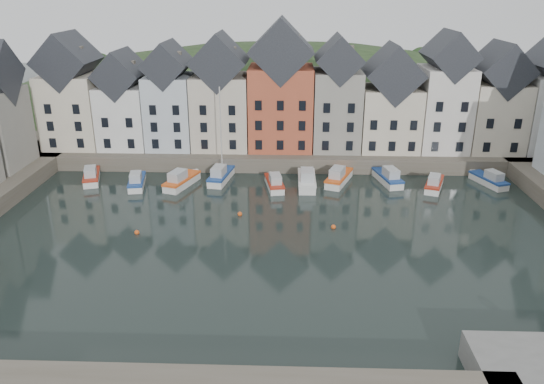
{
  "coord_description": "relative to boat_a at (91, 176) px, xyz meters",
  "views": [
    {
      "loc": [
        1.38,
        -44.97,
        23.37
      ],
      "look_at": [
        -0.4,
        6.0,
        3.56
      ],
      "focal_mm": 35.0,
      "sensor_mm": 36.0,
      "label": 1
    }
  ],
  "objects": [
    {
      "name": "boat_b",
      "position": [
        6.31,
        -1.64,
        -0.03
      ],
      "size": [
        2.8,
        6.0,
        2.22
      ],
      "rotation": [
        0.0,
        0.0,
        0.18
      ],
      "color": "silver",
      "rests_on": "ground"
    },
    {
      "name": "mooring_buoys",
      "position": [
        19.99,
        -12.79,
        -0.54
      ],
      "size": [
        20.5,
        5.5,
        0.5
      ],
      "color": "#DF541A",
      "rests_on": "ground"
    },
    {
      "name": "boat_i",
      "position": [
        43.25,
        -1.17,
        -0.04
      ],
      "size": [
        3.64,
        5.93,
        2.18
      ],
      "rotation": [
        0.0,
        0.0,
        -0.36
      ],
      "color": "silver",
      "rests_on": "ground"
    },
    {
      "name": "boat_d",
      "position": [
        16.55,
        0.66,
        0.1
      ],
      "size": [
        2.99,
        6.61,
        12.19
      ],
      "rotation": [
        0.0,
        0.0,
        -0.16
      ],
      "color": "silver",
      "rests_on": "ground"
    },
    {
      "name": "hillside",
      "position": [
        24.01,
        37.87,
        -18.65
      ],
      "size": [
        153.6,
        70.4,
        64.0
      ],
      "color": "black",
      "rests_on": "ground"
    },
    {
      "name": "boat_g",
      "position": [
        31.61,
        0.46,
        0.05
      ],
      "size": [
        4.16,
        6.79,
        2.49
      ],
      "rotation": [
        0.0,
        0.0,
        -0.36
      ],
      "color": "silver",
      "rests_on": "ground"
    },
    {
      "name": "boat_c",
      "position": [
        11.84,
        -1.38,
        0.04
      ],
      "size": [
        3.96,
        6.7,
        2.46
      ],
      "rotation": [
        0.0,
        0.0,
        -0.33
      ],
      "color": "silver",
      "rests_on": "ground"
    },
    {
      "name": "boat_j",
      "position": [
        50.59,
        0.52,
        -0.04
      ],
      "size": [
        3.63,
        5.97,
        2.19
      ],
      "rotation": [
        0.0,
        0.0,
        0.35
      ],
      "color": "silver",
      "rests_on": "ground"
    },
    {
      "name": "boat_e",
      "position": [
        23.53,
        -1.59,
        -0.03
      ],
      "size": [
        2.77,
        5.96,
        2.2
      ],
      "rotation": [
        0.0,
        0.0,
        0.18
      ],
      "color": "silver",
      "rests_on": "ground"
    },
    {
      "name": "far_terrace",
      "position": [
        27.21,
        9.87,
        8.19
      ],
      "size": [
        72.37,
        8.16,
        17.78
      ],
      "color": "beige",
      "rests_on": "far_quay"
    },
    {
      "name": "far_quay",
      "position": [
        23.99,
        11.87,
        0.31
      ],
      "size": [
        90.0,
        16.0,
        2.0
      ],
      "primitive_type": "cube",
      "color": "#554E41",
      "rests_on": "ground"
    },
    {
      "name": "boat_a",
      "position": [
        0.0,
        0.0,
        0.0
      ],
      "size": [
        3.53,
        6.31,
        2.31
      ],
      "rotation": [
        0.0,
        0.0,
        0.29
      ],
      "color": "silver",
      "rests_on": "ground"
    },
    {
      "name": "ground",
      "position": [
        23.99,
        -18.13,
        -0.69
      ],
      "size": [
        260.0,
        260.0,
        0.0
      ],
      "primitive_type": "plane",
      "color": "black",
      "rests_on": "ground"
    },
    {
      "name": "boat_h",
      "position": [
        37.92,
        0.79,
        0.03
      ],
      "size": [
        3.29,
        6.54,
        2.4
      ],
      "rotation": [
        0.0,
        0.0,
        0.22
      ],
      "color": "silver",
      "rests_on": "ground"
    },
    {
      "name": "boat_f",
      "position": [
        27.54,
        -0.79,
        0.1
      ],
      "size": [
        2.14,
        6.89,
        2.64
      ],
      "rotation": [
        0.0,
        0.0,
        0.0
      ],
      "color": "silver",
      "rests_on": "ground"
    }
  ]
}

